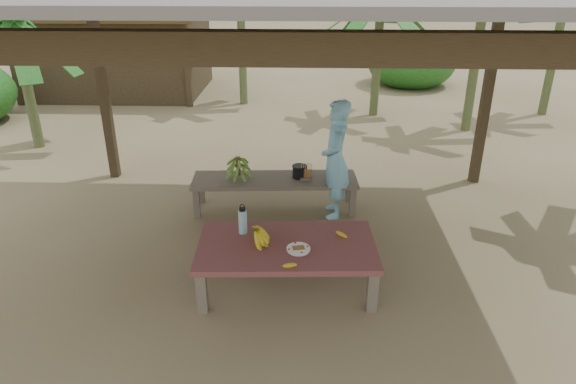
{
  "coord_description": "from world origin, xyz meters",
  "views": [
    {
      "loc": [
        0.21,
        -5.1,
        3.13
      ],
      "look_at": [
        0.02,
        0.02,
        0.8
      ],
      "focal_mm": 32.0,
      "sensor_mm": 36.0,
      "label": 1
    }
  ],
  "objects_px": {
    "work_table": "(287,250)",
    "bench": "(275,182)",
    "plate": "(298,249)",
    "water_flask": "(243,221)",
    "woman": "(335,160)",
    "ripe_banana_bunch": "(254,235)",
    "cooking_pot": "(300,172)"
  },
  "relations": [
    {
      "from": "bench",
      "to": "plate",
      "type": "relative_size",
      "value": 9.43
    },
    {
      "from": "bench",
      "to": "ripe_banana_bunch",
      "type": "height_order",
      "value": "ripe_banana_bunch"
    },
    {
      "from": "bench",
      "to": "plate",
      "type": "xyz_separation_m",
      "value": [
        0.35,
        -1.94,
        0.12
      ]
    },
    {
      "from": "ripe_banana_bunch",
      "to": "cooking_pot",
      "type": "distance_m",
      "value": 1.92
    },
    {
      "from": "bench",
      "to": "plate",
      "type": "bearing_deg",
      "value": -83.01
    },
    {
      "from": "work_table",
      "to": "bench",
      "type": "bearing_deg",
      "value": 94.59
    },
    {
      "from": "work_table",
      "to": "plate",
      "type": "distance_m",
      "value": 0.19
    },
    {
      "from": "ripe_banana_bunch",
      "to": "plate",
      "type": "relative_size",
      "value": 1.32
    },
    {
      "from": "water_flask",
      "to": "work_table",
      "type": "bearing_deg",
      "value": -25.69
    },
    {
      "from": "bench",
      "to": "woman",
      "type": "distance_m",
      "value": 0.89
    },
    {
      "from": "bench",
      "to": "cooking_pot",
      "type": "relative_size",
      "value": 11.61
    },
    {
      "from": "bench",
      "to": "cooking_pot",
      "type": "bearing_deg",
      "value": 4.92
    },
    {
      "from": "water_flask",
      "to": "woman",
      "type": "distance_m",
      "value": 1.79
    },
    {
      "from": "bench",
      "to": "plate",
      "type": "distance_m",
      "value": 1.98
    },
    {
      "from": "water_flask",
      "to": "bench",
      "type": "bearing_deg",
      "value": 81.57
    },
    {
      "from": "bench",
      "to": "woman",
      "type": "height_order",
      "value": "woman"
    },
    {
      "from": "bench",
      "to": "woman",
      "type": "xyz_separation_m",
      "value": [
        0.79,
        -0.13,
        0.39
      ]
    },
    {
      "from": "cooking_pot",
      "to": "woman",
      "type": "distance_m",
      "value": 0.55
    },
    {
      "from": "cooking_pot",
      "to": "plate",
      "type": "bearing_deg",
      "value": -89.42
    },
    {
      "from": "ripe_banana_bunch",
      "to": "water_flask",
      "type": "bearing_deg",
      "value": 120.94
    },
    {
      "from": "work_table",
      "to": "water_flask",
      "type": "distance_m",
      "value": 0.56
    },
    {
      "from": "plate",
      "to": "cooking_pot",
      "type": "xyz_separation_m",
      "value": [
        -0.02,
        1.99,
        0.01
      ]
    },
    {
      "from": "plate",
      "to": "water_flask",
      "type": "xyz_separation_m",
      "value": [
        -0.59,
        0.35,
        0.12
      ]
    },
    {
      "from": "ripe_banana_bunch",
      "to": "work_table",
      "type": "bearing_deg",
      "value": 0.11
    },
    {
      "from": "woman",
      "to": "plate",
      "type": "bearing_deg",
      "value": -16.12
    },
    {
      "from": "woman",
      "to": "bench",
      "type": "bearing_deg",
      "value": -101.83
    },
    {
      "from": "ripe_banana_bunch",
      "to": "plate",
      "type": "xyz_separation_m",
      "value": [
        0.45,
        -0.12,
        -0.08
      ]
    },
    {
      "from": "work_table",
      "to": "bench",
      "type": "height_order",
      "value": "work_table"
    },
    {
      "from": "bench",
      "to": "work_table",
      "type": "bearing_deg",
      "value": -86.01
    },
    {
      "from": "work_table",
      "to": "bench",
      "type": "xyz_separation_m",
      "value": [
        -0.23,
        1.82,
        -0.04
      ]
    },
    {
      "from": "plate",
      "to": "cooking_pot",
      "type": "bearing_deg",
      "value": 90.58
    },
    {
      "from": "cooking_pot",
      "to": "woman",
      "type": "height_order",
      "value": "woman"
    }
  ]
}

